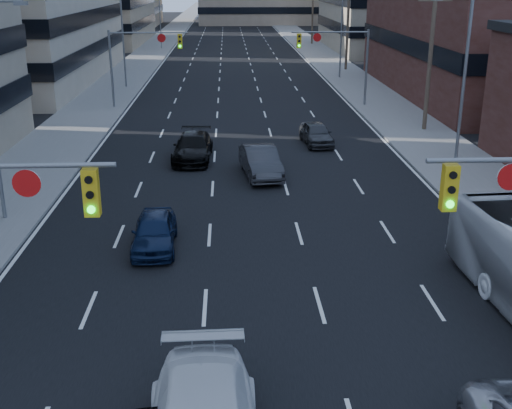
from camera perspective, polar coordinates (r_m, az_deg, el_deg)
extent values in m
cube|color=black|center=(136.22, -2.19, 15.36)|extent=(18.00, 300.00, 0.02)
cube|color=slate|center=(136.62, -7.19, 15.26)|extent=(5.00, 300.00, 0.15)
cube|color=slate|center=(136.78, 2.82, 15.39)|extent=(5.00, 300.00, 0.15)
cube|color=gold|center=(14.93, -14.43, 1.03)|extent=(0.35, 0.28, 1.10)
cylinder|color=black|center=(14.68, -14.67, 2.13)|extent=(0.18, 0.06, 0.18)
cylinder|color=black|center=(14.78, -14.55, 0.83)|extent=(0.18, 0.06, 0.18)
cylinder|color=#0CE526|center=(14.89, -14.44, -0.44)|extent=(0.18, 0.06, 0.18)
cylinder|color=white|center=(15.18, -19.71, 1.79)|extent=(0.64, 0.06, 0.64)
cube|color=gold|center=(15.46, 16.81, 1.44)|extent=(0.35, 0.28, 1.10)
cylinder|color=black|center=(15.22, 17.13, 2.51)|extent=(0.18, 0.06, 0.18)
cylinder|color=black|center=(15.32, 17.00, 1.26)|extent=(0.18, 0.06, 0.18)
cylinder|color=#0CE526|center=(15.43, 16.87, 0.02)|extent=(0.18, 0.06, 0.18)
cylinder|color=white|center=(15.88, 21.71, 2.29)|extent=(0.64, 0.06, 0.64)
cylinder|color=slate|center=(52.10, -12.73, 11.59)|extent=(0.18, 0.18, 6.00)
cylinder|color=slate|center=(51.37, -9.56, 14.83)|extent=(6.00, 0.12, 0.12)
cube|color=gold|center=(51.20, -6.77, 14.21)|extent=(0.35, 0.28, 1.10)
cylinder|color=black|center=(51.01, -6.80, 14.59)|extent=(0.18, 0.06, 0.18)
cylinder|color=black|center=(51.04, -6.78, 14.20)|extent=(0.18, 0.06, 0.18)
cylinder|color=#0CE526|center=(51.08, -6.77, 13.81)|extent=(0.18, 0.06, 0.18)
cylinder|color=white|center=(51.27, -8.40, 14.43)|extent=(0.64, 0.06, 0.64)
cylinder|color=slate|center=(52.48, 9.79, 11.83)|extent=(0.18, 0.18, 6.00)
cylinder|color=slate|center=(51.64, 6.60, 14.99)|extent=(6.00, 0.12, 0.12)
cube|color=gold|center=(51.38, 3.84, 14.32)|extent=(0.35, 0.28, 1.10)
cylinder|color=black|center=(51.19, 3.87, 14.69)|extent=(0.18, 0.06, 0.18)
cylinder|color=black|center=(51.22, 3.86, 14.30)|extent=(0.18, 0.06, 0.18)
cylinder|color=#0CE526|center=(51.25, 3.86, 13.91)|extent=(0.18, 0.06, 0.18)
cylinder|color=white|center=(51.50, 5.45, 14.57)|extent=(0.64, 0.06, 0.64)
cylinder|color=#4C3D2D|center=(44.10, 15.30, 13.31)|extent=(0.28, 0.28, 11.00)
cube|color=#4C3D2D|center=(43.92, 15.65, 17.06)|extent=(2.20, 0.10, 0.10)
cylinder|color=#4C3D2D|center=(73.19, 8.17, 15.97)|extent=(0.28, 0.28, 11.00)
cylinder|color=#4C3D2D|center=(102.81, 5.07, 17.03)|extent=(0.28, 0.28, 11.00)
cube|color=slate|center=(27.04, -20.18, 16.44)|extent=(0.50, 0.22, 0.14)
cylinder|color=slate|center=(61.83, -11.73, 14.23)|extent=(0.16, 0.16, 9.00)
cylinder|color=slate|center=(96.48, -8.52, 16.15)|extent=(0.16, 0.16, 9.00)
cylinder|color=slate|center=(33.35, 17.91, 9.54)|extent=(0.16, 0.16, 9.00)
cylinder|color=slate|center=(67.07, 7.60, 14.83)|extent=(0.16, 0.16, 9.00)
imported|color=#0D1935|center=(24.57, -9.02, -2.37)|extent=(1.73, 4.03, 1.36)
imported|color=#2F2E30|center=(33.18, 0.41, 3.82)|extent=(2.24, 4.87, 1.55)
imported|color=black|center=(36.41, -5.64, 5.08)|extent=(2.29, 5.15, 1.47)
imported|color=#343436|center=(39.92, 5.39, 6.30)|extent=(1.98, 4.15, 1.37)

